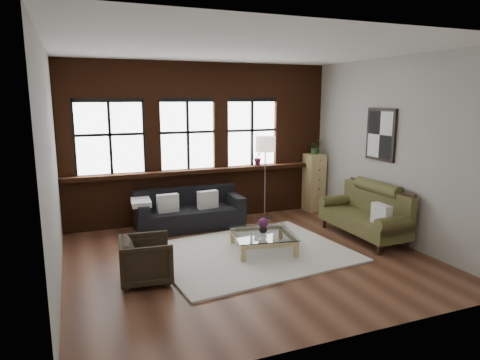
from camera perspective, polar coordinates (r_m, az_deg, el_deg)
name	(u,v)px	position (r m, az deg, el deg)	size (l,w,h in m)	color
floor	(248,258)	(6.91, 1.09, -10.36)	(5.50, 5.50, 0.00)	#542F1E
ceiling	(249,49)	(6.47, 1.20, 17.07)	(5.50, 5.50, 0.00)	white
wall_back	(201,143)	(8.84, -5.20, 5.00)	(5.50, 5.50, 0.00)	#A5A299
wall_front	(347,191)	(4.34, 14.09, -1.48)	(5.50, 5.50, 0.00)	#A5A299
wall_left	(51,169)	(6.00, -23.84, 1.29)	(5.00, 5.00, 0.00)	#A5A299
wall_right	(393,150)	(7.97, 19.71, 3.76)	(5.00, 5.00, 0.00)	#A5A299
brick_backwall	(202,143)	(8.78, -5.08, 4.96)	(5.50, 0.12, 3.20)	#482211
sill_ledge	(204,171)	(8.77, -4.85, 1.26)	(5.50, 0.30, 0.08)	#482211
window_left	(110,139)	(8.44, -16.95, 5.31)	(1.38, 0.10, 1.50)	black
window_mid	(187,136)	(8.69, -7.02, 5.86)	(1.38, 0.10, 1.50)	black
window_right	(251,134)	(9.15, 1.53, 6.18)	(1.38, 0.10, 1.50)	black
wall_poster	(381,135)	(8.15, 18.28, 5.76)	(0.05, 0.74, 0.94)	black
shag_rug	(252,253)	(7.08, 1.56, -9.66)	(3.02, 2.37, 0.03)	silver
dark_sofa	(190,209)	(8.37, -6.75, -3.92)	(2.06, 0.83, 0.74)	black
pillow_a	(168,203)	(8.13, -9.60, -3.06)	(0.40, 0.14, 0.34)	silver
pillow_b	(208,200)	(8.32, -4.32, -2.61)	(0.40, 0.14, 0.34)	silver
vintage_settee	(363,212)	(8.00, 16.11, -4.08)	(0.83, 1.86, 0.99)	#4E4B24
pillow_settee	(381,214)	(7.50, 18.32, -4.35)	(0.14, 0.38, 0.34)	silver
armchair	(146,260)	(6.09, -12.41, -10.38)	(0.68, 0.70, 0.64)	black
coffee_table	(263,242)	(7.14, 3.09, -8.31)	(0.98, 0.98, 0.33)	tan
vase	(263,229)	(7.06, 3.11, -6.52)	(0.14, 0.14, 0.14)	#B2B2B2
flowers	(263,223)	(7.03, 3.12, -5.71)	(0.17, 0.17, 0.17)	#5B1F48
drawer_chest	(314,182)	(9.70, 9.85, -0.33)	(0.39, 0.39, 1.28)	tan
potted_plant_top	(315,147)	(9.58, 10.00, 4.38)	(0.29, 0.25, 0.32)	#2D5923
floor_lamp	(265,175)	(8.81, 3.35, 0.67)	(0.40, 0.40, 1.88)	#A5A5A8
sill_plant	(258,157)	(9.13, 2.45, 3.03)	(0.19, 0.15, 0.35)	#5B1F48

